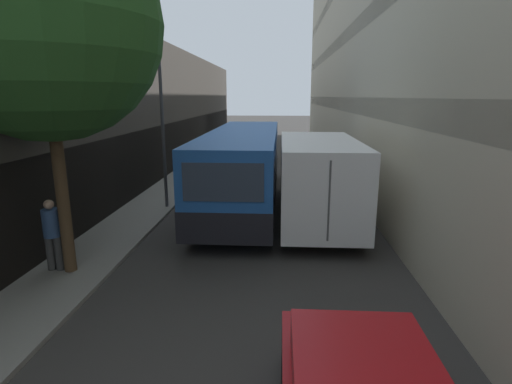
{
  "coord_description": "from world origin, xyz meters",
  "views": [
    {
      "loc": [
        0.71,
        0.15,
        4.19
      ],
      "look_at": [
        0.05,
        10.9,
        1.6
      ],
      "focal_mm": 28.0,
      "sensor_mm": 36.0,
      "label": 1
    }
  ],
  "objects_px": {
    "pedestrian": "(52,233)",
    "street_lamp": "(159,57)",
    "bus": "(244,165)",
    "street_tree_left": "(42,23)",
    "box_truck": "(316,175)",
    "panel_van": "(252,144)"
  },
  "relations": [
    {
      "from": "pedestrian",
      "to": "street_lamp",
      "type": "height_order",
      "value": "street_lamp"
    },
    {
      "from": "bus",
      "to": "street_tree_left",
      "type": "height_order",
      "value": "street_tree_left"
    },
    {
      "from": "box_truck",
      "to": "street_lamp",
      "type": "height_order",
      "value": "street_lamp"
    },
    {
      "from": "bus",
      "to": "street_lamp",
      "type": "bearing_deg",
      "value": -160.86
    },
    {
      "from": "bus",
      "to": "box_truck",
      "type": "xyz_separation_m",
      "value": [
        2.66,
        -1.84,
        0.01
      ]
    },
    {
      "from": "bus",
      "to": "street_lamp",
      "type": "xyz_separation_m",
      "value": [
        -2.87,
        -1.0,
        3.97
      ]
    },
    {
      "from": "box_truck",
      "to": "street_lamp",
      "type": "relative_size",
      "value": 1.02
    },
    {
      "from": "panel_van",
      "to": "street_lamp",
      "type": "height_order",
      "value": "street_lamp"
    },
    {
      "from": "box_truck",
      "to": "street_tree_left",
      "type": "distance_m",
      "value": 8.97
    },
    {
      "from": "panel_van",
      "to": "street_tree_left",
      "type": "bearing_deg",
      "value": -100.16
    },
    {
      "from": "street_lamp",
      "to": "panel_van",
      "type": "bearing_deg",
      "value": 78.34
    },
    {
      "from": "box_truck",
      "to": "pedestrian",
      "type": "relative_size",
      "value": 4.66
    },
    {
      "from": "bus",
      "to": "panel_van",
      "type": "height_order",
      "value": "bus"
    },
    {
      "from": "street_tree_left",
      "to": "street_lamp",
      "type": "bearing_deg",
      "value": 82.92
    },
    {
      "from": "street_tree_left",
      "to": "pedestrian",
      "type": "bearing_deg",
      "value": 176.9
    },
    {
      "from": "box_truck",
      "to": "street_lamp",
      "type": "distance_m",
      "value": 6.85
    },
    {
      "from": "bus",
      "to": "panel_van",
      "type": "distance_m",
      "value": 10.86
    },
    {
      "from": "box_truck",
      "to": "panel_van",
      "type": "bearing_deg",
      "value": 103.66
    },
    {
      "from": "street_lamp",
      "to": "bus",
      "type": "bearing_deg",
      "value": 19.14
    },
    {
      "from": "box_truck",
      "to": "street_lamp",
      "type": "bearing_deg",
      "value": 171.31
    },
    {
      "from": "bus",
      "to": "pedestrian",
      "type": "bearing_deg",
      "value": -120.28
    },
    {
      "from": "bus",
      "to": "panel_van",
      "type": "xyz_separation_m",
      "value": [
        -0.43,
        10.84,
        -0.45
      ]
    }
  ]
}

